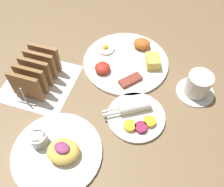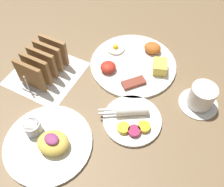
% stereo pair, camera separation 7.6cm
% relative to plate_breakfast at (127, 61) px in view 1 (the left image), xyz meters
% --- Properties ---
extents(ground_plane, '(3.00, 3.00, 0.00)m').
position_rel_plate_breakfast_xyz_m(ground_plane, '(-0.06, -0.20, -0.01)').
color(ground_plane, brown).
extents(napkin_flat, '(0.22, 0.22, 0.00)m').
position_rel_plate_breakfast_xyz_m(napkin_flat, '(-0.25, -0.17, -0.01)').
color(napkin_flat, white).
rests_on(napkin_flat, ground_plane).
extents(plate_breakfast, '(0.30, 0.30, 0.05)m').
position_rel_plate_breakfast_xyz_m(plate_breakfast, '(0.00, 0.00, 0.00)').
color(plate_breakfast, white).
rests_on(plate_breakfast, ground_plane).
extents(plate_condiments, '(0.19, 0.17, 0.04)m').
position_rel_plate_breakfast_xyz_m(plate_condiments, '(0.09, -0.21, 0.00)').
color(plate_condiments, white).
rests_on(plate_condiments, ground_plane).
extents(plate_foreground, '(0.24, 0.24, 0.06)m').
position_rel_plate_breakfast_xyz_m(plate_foreground, '(-0.09, -0.38, 0.00)').
color(plate_foreground, white).
rests_on(plate_foreground, ground_plane).
extents(toast_rack, '(0.10, 0.18, 0.10)m').
position_rel_plate_breakfast_xyz_m(toast_rack, '(-0.25, -0.17, 0.04)').
color(toast_rack, '#B7B7BC').
rests_on(toast_rack, ground_plane).
extents(coffee_cup, '(0.12, 0.12, 0.08)m').
position_rel_plate_breakfast_xyz_m(coffee_cup, '(0.24, -0.06, 0.03)').
color(coffee_cup, white).
rests_on(coffee_cup, ground_plane).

